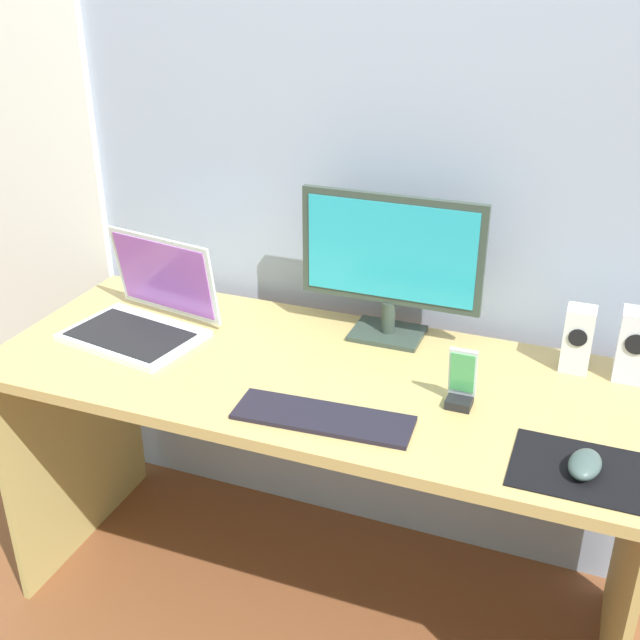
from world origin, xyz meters
The scene contains 11 objects.
ground_plane centered at (0.00, 0.00, 0.00)m, with size 8.00×8.00×0.00m, color brown.
wall_back centered at (0.00, 0.38, 1.25)m, with size 6.00×0.04×2.50m, color #95A2BC.
desk centered at (0.00, 0.00, 0.58)m, with size 1.58×0.63×0.72m.
monitor centered at (0.10, 0.23, 0.93)m, with size 0.46×0.14×0.37m.
speaker_right centered at (0.69, 0.23, 0.81)m, with size 0.08×0.07×0.17m.
speaker_near_monitor centered at (0.57, 0.23, 0.80)m, with size 0.07×0.07×0.16m.
laptop centered at (-0.49, 0.03, 0.77)m, with size 0.37×0.32×0.24m.
keyboard_external centered at (0.09, -0.19, 0.73)m, with size 0.38×0.12×0.01m, color black.
mousepad centered at (0.61, -0.18, 0.72)m, with size 0.25×0.20×0.00m, color black.
mouse centered at (0.62, -0.19, 0.74)m, with size 0.06×0.10×0.04m, color #415552.
phone_in_dock centered at (0.35, -0.03, 0.77)m, with size 0.06×0.05×0.14m.
Camera 1 is at (0.59, -1.50, 1.64)m, focal length 43.90 mm.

